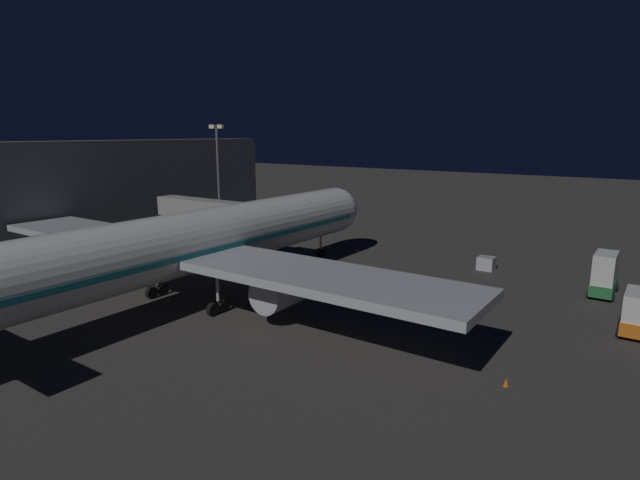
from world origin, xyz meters
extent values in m
plane|color=#383533|center=(0.00, 0.00, 0.00)|extent=(320.00, 320.00, 0.00)
cylinder|color=silver|center=(0.00, 10.78, 5.83)|extent=(5.73, 48.53, 5.73)
sphere|color=silver|center=(0.00, -13.48, 5.83)|extent=(5.62, 5.62, 5.62)
cube|color=#146670|center=(0.00, 10.78, 5.40)|extent=(5.79, 46.59, 0.50)
cube|color=black|center=(0.00, -11.76, 6.84)|extent=(3.15, 1.40, 0.90)
cube|color=#B7BABF|center=(0.00, 11.05, 4.83)|extent=(54.58, 7.78, 0.70)
cylinder|color=#B7BABF|center=(-9.98, 10.05, 2.78)|extent=(3.10, 5.29, 3.10)
cylinder|color=black|center=(-9.98, 7.40, 2.78)|extent=(2.63, 0.15, 2.63)
cylinder|color=#B7BABF|center=(9.98, 10.05, 2.78)|extent=(3.10, 5.29, 3.10)
cylinder|color=black|center=(9.98, 7.40, 2.78)|extent=(2.63, 0.15, 2.63)
cylinder|color=#B7BABF|center=(0.00, -9.98, 2.38)|extent=(0.28, 0.28, 2.37)
cylinder|color=black|center=(0.00, -9.98, 0.60)|extent=(0.45, 1.20, 1.20)
cylinder|color=#B7BABF|center=(-4.20, 12.05, 2.38)|extent=(0.28, 0.28, 2.37)
cylinder|color=black|center=(-4.20, 11.40, 0.60)|extent=(0.45, 1.20, 1.20)
cylinder|color=black|center=(-4.20, 12.70, 0.60)|extent=(0.45, 1.20, 1.20)
cylinder|color=#B7BABF|center=(4.20, 12.05, 2.38)|extent=(0.28, 0.28, 2.37)
cylinder|color=black|center=(4.20, 11.40, 0.60)|extent=(0.45, 1.20, 1.20)
cylinder|color=black|center=(4.20, 12.70, 0.60)|extent=(0.45, 1.20, 1.20)
cube|color=#9E9E99|center=(13.20, -3.84, 5.83)|extent=(18.20, 2.60, 2.50)
cube|color=#9E9E99|center=(4.10, -3.84, 5.83)|extent=(3.20, 3.40, 3.00)
cube|color=black|center=(2.70, -3.84, 5.83)|extent=(0.70, 3.20, 2.70)
cylinder|color=#B7BABF|center=(5.10, -3.84, 2.29)|extent=(0.56, 0.56, 4.58)
cylinder|color=black|center=(4.50, -3.84, 0.30)|extent=(0.25, 0.60, 0.60)
cylinder|color=black|center=(5.70, -3.84, 0.30)|extent=(0.25, 0.60, 0.60)
cube|color=#4C4F54|center=(31.00, 10.78, 7.32)|extent=(6.00, 80.00, 14.64)
cylinder|color=#59595E|center=(25.50, -17.34, 8.20)|extent=(0.40, 0.40, 16.41)
cube|color=#F9EFC6|center=(24.60, -17.34, 16.66)|extent=(1.10, 0.50, 0.60)
cube|color=#F9EFC6|center=(26.40, -17.34, 16.66)|extent=(1.10, 0.50, 0.60)
cube|color=orange|center=(-34.87, -4.14, 0.90)|extent=(2.00, 5.57, 1.10)
cube|color=silver|center=(-34.87, -3.44, 2.51)|extent=(1.90, 3.90, 2.11)
cube|color=orange|center=(-34.87, -6.12, 2.00)|extent=(1.80, 1.60, 1.10)
cylinder|color=black|center=(-33.81, -6.09, 0.35)|extent=(0.24, 0.70, 0.70)
cylinder|color=black|center=(-33.81, -2.19, 0.35)|extent=(0.24, 0.70, 0.70)
cube|color=#287038|center=(-31.54, -13.55, 0.90)|extent=(2.00, 5.50, 1.10)
cube|color=silver|center=(-31.54, -12.86, 2.91)|extent=(1.90, 3.85, 2.92)
cube|color=#287038|center=(-31.54, -15.50, 2.00)|extent=(1.80, 1.60, 1.10)
cylinder|color=black|center=(-32.60, -15.48, 0.35)|extent=(0.24, 0.70, 0.70)
cylinder|color=black|center=(-30.48, -15.48, 0.35)|extent=(0.24, 0.70, 0.70)
cylinder|color=black|center=(-32.60, -11.62, 0.35)|extent=(0.24, 0.70, 0.70)
cylinder|color=black|center=(-30.48, -11.62, 0.35)|extent=(0.24, 0.70, 0.70)
cube|color=#B7BABF|center=(-19.14, -16.33, 0.77)|extent=(1.85, 1.72, 1.54)
cone|color=orange|center=(-2.20, -15.48, 0.28)|extent=(0.36, 0.36, 0.55)
cone|color=orange|center=(2.20, -15.48, 0.28)|extent=(0.36, 0.36, 0.55)
cone|color=orange|center=(-28.79, 11.05, 0.28)|extent=(0.36, 0.36, 0.55)
camera|label=1|loc=(-36.00, 42.18, 15.79)|focal=28.64mm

